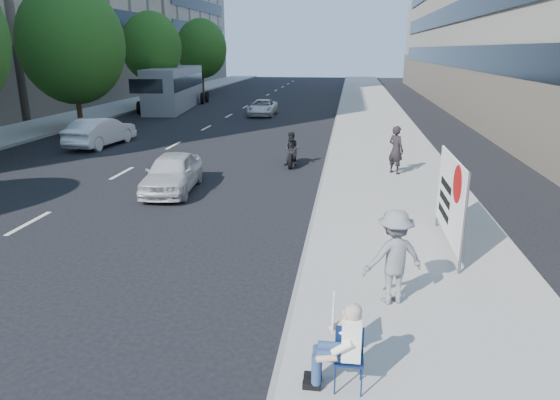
% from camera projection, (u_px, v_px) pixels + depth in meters
% --- Properties ---
extents(ground, '(160.00, 160.00, 0.00)m').
position_uv_depth(ground, '(239.00, 265.00, 11.34)').
color(ground, black).
rests_on(ground, ground).
extents(near_sidewalk, '(5.00, 120.00, 0.15)m').
position_uv_depth(near_sidewalk, '(377.00, 130.00, 29.75)').
color(near_sidewalk, gray).
rests_on(near_sidewalk, ground).
extents(far_sidewalk, '(4.50, 120.00, 0.15)m').
position_uv_depth(far_sidewalk, '(54.00, 124.00, 32.49)').
color(far_sidewalk, gray).
rests_on(far_sidewalk, ground).
extents(tree_far_c, '(6.00, 6.00, 8.47)m').
position_uv_depth(tree_far_c, '(72.00, 44.00, 28.76)').
color(tree_far_c, '#382616').
rests_on(tree_far_c, ground).
extents(tree_far_d, '(4.80, 4.80, 7.65)m').
position_uv_depth(tree_far_d, '(151.00, 47.00, 40.17)').
color(tree_far_d, '#382616').
rests_on(tree_far_d, ground).
extents(tree_far_e, '(5.40, 5.40, 7.89)m').
position_uv_depth(tree_far_e, '(201.00, 49.00, 53.48)').
color(tree_far_e, '#382616').
rests_on(tree_far_e, ground).
extents(seated_protester, '(0.83, 1.11, 1.31)m').
position_uv_depth(seated_protester, '(342.00, 340.00, 6.86)').
color(seated_protester, navy).
rests_on(seated_protester, near_sidewalk).
extents(jogger, '(1.33, 1.06, 1.81)m').
position_uv_depth(jogger, '(394.00, 257.00, 9.17)').
color(jogger, slate).
rests_on(jogger, near_sidewalk).
extents(pedestrian_woman, '(0.78, 0.78, 1.83)m').
position_uv_depth(pedestrian_woman, '(396.00, 150.00, 18.90)').
color(pedestrian_woman, black).
rests_on(pedestrian_woman, near_sidewalk).
extents(protest_banner, '(0.08, 3.06, 2.20)m').
position_uv_depth(protest_banner, '(450.00, 197.00, 11.65)').
color(protest_banner, '#4C4C4C').
rests_on(protest_banner, near_sidewalk).
extents(white_sedan_near, '(1.88, 3.97, 1.31)m').
position_uv_depth(white_sedan_near, '(172.00, 173.00, 17.11)').
color(white_sedan_near, silver).
rests_on(white_sedan_near, ground).
extents(white_sedan_mid, '(1.99, 4.50, 1.44)m').
position_uv_depth(white_sedan_mid, '(101.00, 132.00, 25.21)').
color(white_sedan_mid, silver).
rests_on(white_sedan_mid, ground).
extents(white_sedan_far, '(1.99, 4.17, 1.15)m').
position_uv_depth(white_sedan_far, '(262.00, 108.00, 36.96)').
color(white_sedan_far, silver).
rests_on(white_sedan_far, ground).
extents(motorcycle, '(0.70, 2.04, 1.42)m').
position_uv_depth(motorcycle, '(292.00, 151.00, 20.91)').
color(motorcycle, black).
rests_on(motorcycle, ground).
extents(bus, '(3.99, 12.30, 3.30)m').
position_uv_depth(bus, '(175.00, 88.00, 41.21)').
color(bus, gray).
rests_on(bus, ground).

